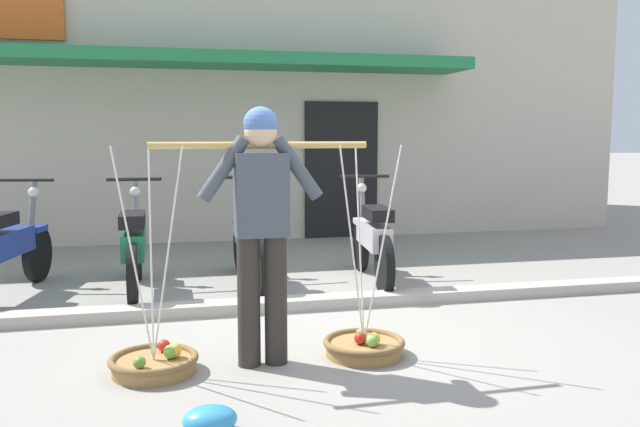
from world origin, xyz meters
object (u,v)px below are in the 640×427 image
fruit_basket_right_side (155,361)px  motorcycle_second_in_row (134,247)px  motorcycle_end_of_row (372,239)px  fruit_vendor (262,219)px  fruit_basket_left_side (364,345)px  motorcycle_third_in_row (250,241)px  motorcycle_nearest_shop (8,249)px  plastic_litter_bag (210,420)px

fruit_basket_right_side → motorcycle_second_in_row: fruit_basket_right_side is taller
motorcycle_end_of_row → fruit_vendor: bearing=-123.7°
fruit_basket_left_side → motorcycle_third_in_row: bearing=102.2°
motorcycle_nearest_shop → motorcycle_third_in_row: size_ratio=0.99×
fruit_basket_right_side → motorcycle_nearest_shop: bearing=119.7°
fruit_vendor → fruit_basket_left_side: 1.14m
fruit_basket_left_side → motorcycle_end_of_row: bearing=71.1°
motorcycle_nearest_shop → motorcycle_third_in_row: same height
fruit_vendor → motorcycle_nearest_shop: (-2.06, 2.38, -0.52)m
motorcycle_third_in_row → plastic_litter_bag: (-0.61, -3.29, -0.38)m
motorcycle_second_in_row → plastic_litter_bag: size_ratio=6.50×
plastic_litter_bag → fruit_basket_left_side: bearing=40.9°
motorcycle_end_of_row → fruit_basket_left_side: bearing=-108.9°
fruit_basket_right_side → motorcycle_second_in_row: bearing=95.4°
fruit_basket_left_side → fruit_vendor: bearing=-179.1°
motorcycle_third_in_row → motorcycle_second_in_row: bearing=-174.3°
fruit_basket_right_side → plastic_litter_bag: size_ratio=5.18×
fruit_basket_right_side → motorcycle_nearest_shop: 2.78m
motorcycle_second_in_row → plastic_litter_bag: 3.24m
motorcycle_second_in_row → motorcycle_end_of_row: 2.36m
motorcycle_nearest_shop → motorcycle_end_of_row: (3.51, -0.22, 0.00)m
fruit_basket_left_side → motorcycle_end_of_row: fruit_basket_left_side is taller
fruit_vendor → motorcycle_end_of_row: fruit_vendor is taller
fruit_vendor → motorcycle_nearest_shop: 3.19m
fruit_basket_right_side → plastic_litter_bag: bearing=-72.8°
motorcycle_nearest_shop → motorcycle_end_of_row: 3.51m
fruit_basket_left_side → motorcycle_second_in_row: (-1.62, 2.21, 0.38)m
fruit_basket_right_side → motorcycle_third_in_row: (0.90, 2.35, 0.38)m
plastic_litter_bag → motorcycle_end_of_row: bearing=59.3°
fruit_vendor → fruit_basket_left_side: fruit_vendor is taller
motorcycle_third_in_row → fruit_basket_right_side: bearing=-111.1°
fruit_vendor → fruit_basket_right_side: (-0.70, -0.01, -0.90)m
motorcycle_second_in_row → motorcycle_end_of_row: size_ratio=1.00×
motorcycle_nearest_shop → motorcycle_third_in_row: bearing=-1.2°
fruit_basket_left_side → motorcycle_second_in_row: fruit_basket_left_side is taller
fruit_vendor → motorcycle_second_in_row: (-0.91, 2.22, -0.52)m
motorcycle_nearest_shop → motorcycle_second_in_row: (1.15, -0.16, 0.00)m
fruit_basket_left_side → fruit_basket_right_side: size_ratio=1.00×
fruit_vendor → motorcycle_third_in_row: (0.20, 2.33, -0.52)m
plastic_litter_bag → fruit_basket_right_side: bearing=107.2°
motorcycle_second_in_row → motorcycle_nearest_shop: bearing=172.2°
motorcycle_nearest_shop → plastic_litter_bag: bearing=-63.6°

